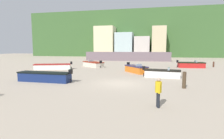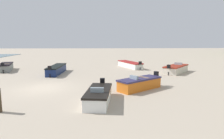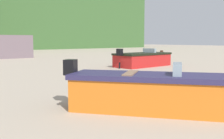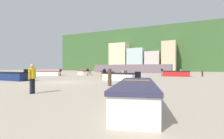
% 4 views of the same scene
% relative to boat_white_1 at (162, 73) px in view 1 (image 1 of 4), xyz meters
% --- Properties ---
extents(ground_plane, '(160.00, 160.00, 0.00)m').
position_rel_boat_white_1_xyz_m(ground_plane, '(-3.88, -4.49, -0.43)').
color(ground_plane, '#B3A28D').
extents(headland_hill, '(90.00, 32.00, 17.02)m').
position_rel_boat_white_1_xyz_m(headland_hill, '(-3.88, 61.51, 8.08)').
color(headland_hill, '#3A5F2F').
rests_on(headland_hill, ground).
extents(harbor_pier, '(21.16, 2.40, 2.20)m').
position_rel_boat_white_1_xyz_m(harbor_pier, '(-7.34, 25.51, 0.67)').
color(harbor_pier, slate).
rests_on(harbor_pier, ground).
extents(townhouse_left, '(6.69, 6.74, 10.64)m').
position_rel_boat_white_1_xyz_m(townhouse_left, '(-17.53, 42.88, 4.89)').
color(townhouse_left, beige).
rests_on(townhouse_left, ground).
extents(townhouse_centre, '(5.87, 6.24, 8.38)m').
position_rel_boat_white_1_xyz_m(townhouse_centre, '(-10.69, 42.64, 3.76)').
color(townhouse_centre, '#ACC3C5').
rests_on(townhouse_centre, ground).
extents(townhouse_centre_right, '(4.99, 6.78, 7.00)m').
position_rel_boat_white_1_xyz_m(townhouse_centre_right, '(-4.62, 42.90, 3.07)').
color(townhouse_centre_right, beige).
rests_on(townhouse_centre_right, ground).
extents(townhouse_far_right, '(4.46, 5.42, 10.22)m').
position_rel_boat_white_1_xyz_m(townhouse_far_right, '(0.79, 42.22, 4.68)').
color(townhouse_far_right, '#C9B98E').
rests_on(townhouse_far_right, ground).
extents(boat_white_1, '(4.10, 1.80, 1.15)m').
position_rel_boat_white_1_xyz_m(boat_white_1, '(0.00, 0.00, 0.00)').
color(boat_white_1, white).
rests_on(boat_white_1, ground).
extents(boat_orange_2, '(3.34, 3.85, 1.22)m').
position_rel_boat_white_1_xyz_m(boat_orange_2, '(-3.13, 3.15, 0.04)').
color(boat_orange_2, orange).
rests_on(boat_orange_2, ground).
extents(boat_navy_3, '(5.43, 1.35, 1.24)m').
position_rel_boat_white_1_xyz_m(boat_navy_3, '(-10.96, -5.11, 0.04)').
color(boat_navy_3, navy).
rests_on(boat_navy_3, ground).
extents(boat_cream_5, '(4.43, 4.09, 1.19)m').
position_rel_boat_white_1_xyz_m(boat_cream_5, '(-10.89, 8.99, 0.02)').
color(boat_cream_5, beige).
rests_on(boat_cream_5, ground).
extents(boat_white_6, '(5.44, 3.11, 1.14)m').
position_rel_boat_white_1_xyz_m(boat_white_6, '(-15.57, 4.11, -0.01)').
color(boat_white_6, white).
rests_on(boat_white_6, ground).
extents(boat_red_7, '(4.37, 1.99, 1.21)m').
position_rel_boat_white_1_xyz_m(boat_red_7, '(5.07, 11.26, 0.03)').
color(boat_red_7, red).
rests_on(boat_red_7, ground).
extents(mooring_post_near_water, '(0.25, 0.25, 0.92)m').
position_rel_boat_white_1_xyz_m(mooring_post_near_water, '(8.88, 12.85, 0.03)').
color(mooring_post_near_water, '#47291C').
rests_on(mooring_post_near_water, ground).
extents(mooring_post_mid_beach, '(0.29, 0.29, 1.32)m').
position_rel_boat_white_1_xyz_m(mooring_post_mid_beach, '(1.40, -5.31, 0.23)').
color(mooring_post_mid_beach, '#453524').
rests_on(mooring_post_mid_beach, ground).
extents(beach_walker_foreground, '(0.40, 0.54, 1.62)m').
position_rel_boat_white_1_xyz_m(beach_walker_foreground, '(-0.73, -10.53, 0.52)').
color(beach_walker_foreground, black).
rests_on(beach_walker_foreground, ground).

